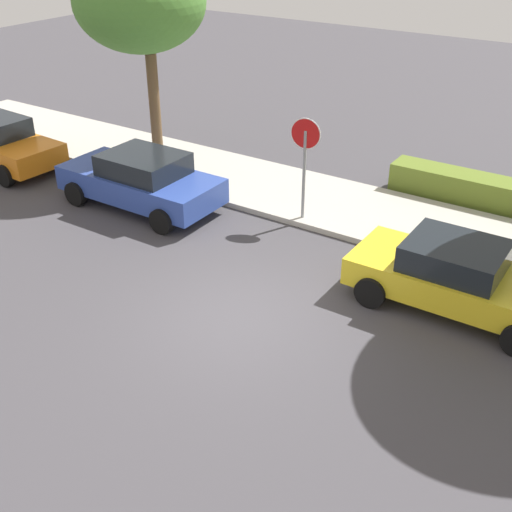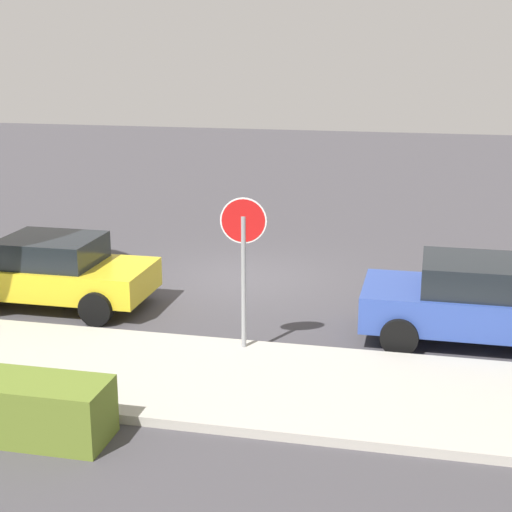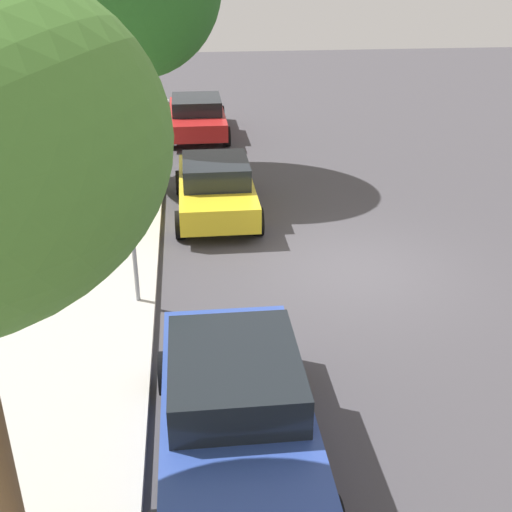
# 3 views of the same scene
# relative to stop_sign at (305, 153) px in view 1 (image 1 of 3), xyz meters

# --- Properties ---
(ground_plane) EXTENTS (60.00, 60.00, 0.00)m
(ground_plane) POSITION_rel_stop_sign_xyz_m (1.04, -4.29, -1.84)
(ground_plane) COLOR #423F44
(sidewalk_curb) EXTENTS (32.00, 3.11, 0.14)m
(sidewalk_curb) POSITION_rel_stop_sign_xyz_m (1.04, 1.25, -1.77)
(sidewalk_curb) COLOR #B2ADA3
(sidewalk_curb) RESTS_ON ground_plane
(stop_sign) EXTENTS (0.75, 0.12, 2.69)m
(stop_sign) POSITION_rel_stop_sign_xyz_m (0.00, 0.00, 0.00)
(stop_sign) COLOR gray
(stop_sign) RESTS_ON ground_plane
(parked_car_blue) EXTENTS (4.36, 2.06, 1.47)m
(parked_car_blue) POSITION_rel_stop_sign_xyz_m (-3.98, -1.47, -1.09)
(parked_car_blue) COLOR #2D479E
(parked_car_blue) RESTS_ON ground_plane
(parked_car_yellow) EXTENTS (4.20, 1.99, 1.40)m
(parked_car_yellow) POSITION_rel_stop_sign_xyz_m (4.39, -1.66, -1.13)
(parked_car_yellow) COLOR yellow
(parked_car_yellow) RESTS_ON ground_plane
(street_tree_near_corner) EXTENTS (3.59, 3.59, 6.07)m
(street_tree_near_corner) POSITION_rel_stop_sign_xyz_m (-5.69, 0.86, 2.84)
(street_tree_near_corner) COLOR brown
(street_tree_near_corner) RESTS_ON ground_plane
(front_yard_hedge) EXTENTS (5.88, 0.87, 0.81)m
(front_yard_hedge) POSITION_rel_stop_sign_xyz_m (3.97, 3.39, -1.43)
(front_yard_hedge) COLOR olive
(front_yard_hedge) RESTS_ON ground_plane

